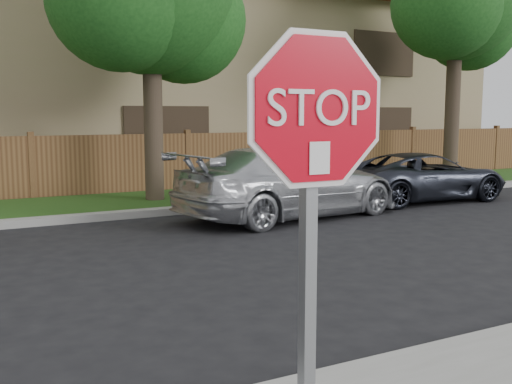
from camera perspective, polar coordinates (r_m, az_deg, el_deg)
far_curb at (r=12.29m, az=-18.42°, el=-2.54°), size 70.00×0.30×0.15m
grass_strip at (r=13.90m, az=-19.55°, el=-1.52°), size 70.00×3.00×0.12m
fence at (r=15.39m, az=-20.55°, el=2.04°), size 70.00×0.12×1.60m
apartment_building at (r=20.95m, az=-22.92°, el=10.73°), size 35.20×9.20×7.20m
stop_sign at (r=2.81m, az=5.54°, el=1.26°), size 1.01×0.13×2.55m
sedan_right at (r=12.32m, az=3.28°, el=0.94°), size 5.28×2.81×1.46m
sedan_far_right at (r=15.29m, az=15.70°, el=1.42°), size 4.34×2.16×1.18m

